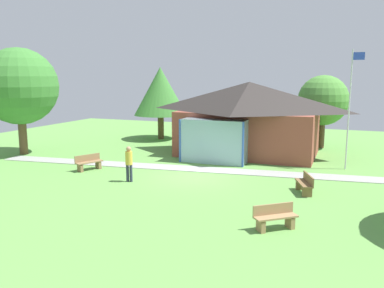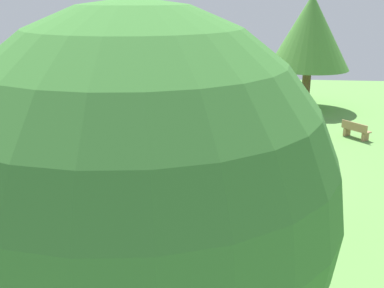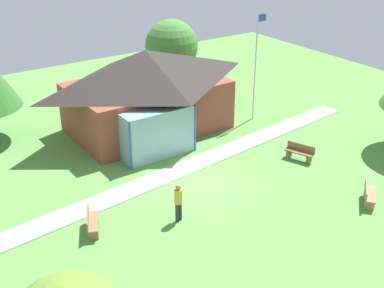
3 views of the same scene
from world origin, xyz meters
name	(u,v)px [view 3 (image 3 of 3)]	position (x,y,z in m)	size (l,w,h in m)	color
ground_plane	(201,183)	(0.00, 0.00, 0.00)	(44.00, 44.00, 0.00)	#609947
pavilion	(147,90)	(1.05, 6.76, 2.46)	(9.51, 7.14, 4.71)	brown
footpath	(182,169)	(0.00, 1.63, 0.01)	(25.00, 1.30, 0.03)	#999993
flagpole	(256,63)	(7.18, 4.63, 3.53)	(0.64, 0.08, 6.46)	silver
bench_mid_left	(92,223)	(-5.90, -0.72, 0.40)	(1.03, 1.55, 0.84)	olive
bench_front_right	(369,195)	(5.06, -5.61, 0.40)	(1.44, 1.30, 0.84)	#9E7A51
bench_mid_right	(300,153)	(5.55, -0.92, 0.40)	(0.94, 1.56, 0.84)	brown
visitor_strolling_lawn	(178,199)	(-2.59, -2.05, 1.02)	(0.34, 0.34, 1.74)	#2D3347
tree_behind_pavilion_right	(172,46)	(5.43, 11.07, 3.37)	(3.52, 3.52, 5.15)	brown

